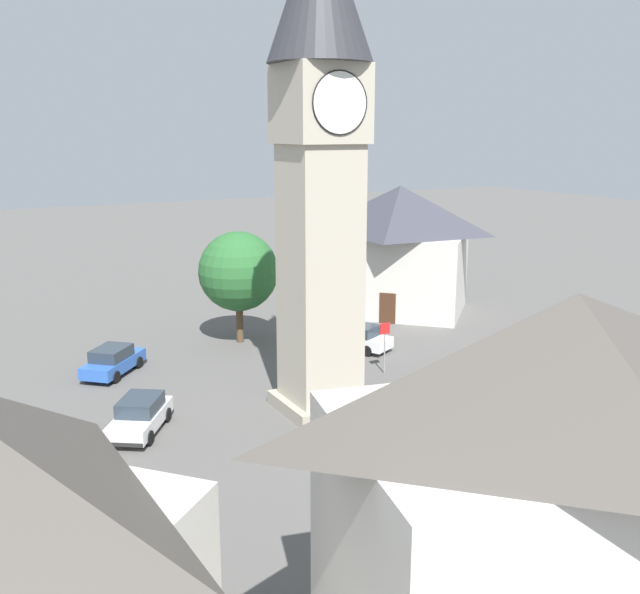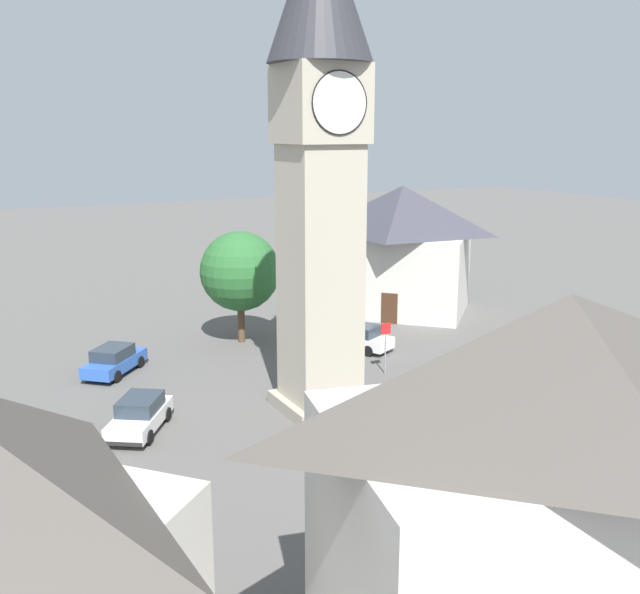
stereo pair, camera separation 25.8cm
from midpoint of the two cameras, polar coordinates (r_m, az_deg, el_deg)
The scene contains 11 objects.
ground_plane at distance 33.74m, azimuth -0.22°, elevation -8.92°, with size 200.00×200.00×0.00m, color #565451.
clock_tower at distance 31.24m, azimuth -0.24°, elevation 13.58°, with size 4.53×4.53×22.07m.
car_blue_kerb at distance 39.55m, azimuth -16.48°, elevation -4.93°, with size 4.03×4.19×1.53m.
car_silver_kerb at distance 34.32m, azimuth 16.89°, elevation -7.76°, with size 4.00×4.21×1.53m.
car_red_corner at distance 42.24m, azimuth 2.83°, elevation -3.22°, with size 3.36×4.45×1.53m.
car_white_side at distance 31.95m, azimuth -14.49°, elevation -9.20°, with size 3.70×4.37×1.53m.
pedestrian at distance 29.57m, azimuth -19.07°, elevation -10.88°, with size 0.54×0.32×1.69m.
tree at distance 43.09m, azimuth -6.75°, elevation 2.05°, with size 4.83×4.83×6.86m.
building_shop_left at distance 16.33m, azimuth 18.25°, elevation -16.08°, with size 10.86×8.09×9.64m.
building_corner_back at distance 50.81m, azimuth 6.23°, elevation 3.96°, with size 12.21×12.22×8.98m.
road_sign at distance 37.89m, azimuth 5.04°, elevation -3.41°, with size 0.60×0.07×2.80m.
Camera 1 is at (-14.88, -27.47, 12.74)m, focal length 39.82 mm.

